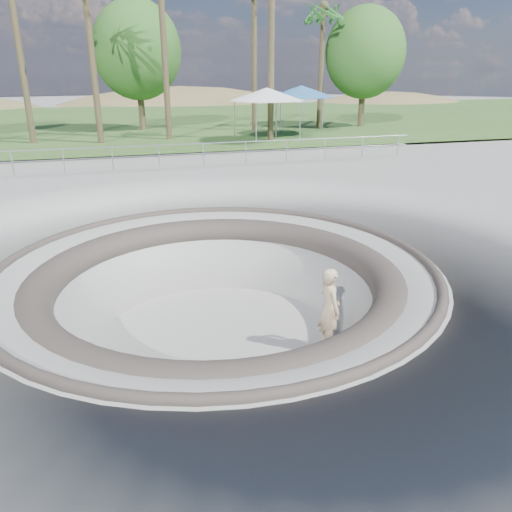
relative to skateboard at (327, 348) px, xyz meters
name	(u,v)px	position (x,y,z in m)	size (l,w,h in m)	color
ground	(216,267)	(-2.35, 1.25, 1.84)	(180.00, 180.00, 0.00)	#969792
skate_bowl	(218,336)	(-2.35, 1.25, 0.01)	(14.00, 14.00, 4.10)	#969792
grass_strip	(132,121)	(-2.35, 35.25, 2.06)	(180.00, 36.00, 0.12)	#375B24
distant_hills	(156,160)	(1.42, 58.42, -5.18)	(103.20, 45.00, 28.60)	brown
safety_railing	(159,156)	(-2.35, 13.25, 2.53)	(25.00, 0.06, 1.03)	#999BA2
skateboard	(327,348)	(0.00, 0.00, 0.00)	(0.75, 0.26, 0.08)	#955E3B
skater	(329,309)	(0.00, 0.00, 1.01)	(0.72, 0.47, 1.98)	#D7B68B
canopy_white	(267,94)	(4.60, 19.43, 4.79)	(5.92, 5.92, 3.04)	#999BA2
canopy_blue	(301,91)	(7.77, 22.12, 4.81)	(5.57, 5.57, 3.07)	#999BA2
palm_f	(324,14)	(10.31, 24.94, 9.61)	(2.60, 2.60, 8.88)	brown
bushy_tree_mid	(137,50)	(-1.97, 27.77, 7.34)	(5.96, 5.41, 8.59)	brown
bushy_tree_right	(365,53)	(13.97, 25.61, 7.24)	(5.85, 5.32, 8.44)	brown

